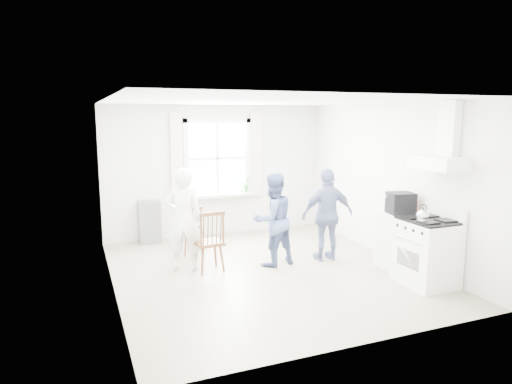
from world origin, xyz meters
The scene contains 15 objects.
room_shell centered at (0.00, 0.00, 1.30)m, with size 4.62×5.12×2.64m.
window_assembly centered at (0.00, 2.45, 1.46)m, with size 1.88×0.24×1.70m.
range_hood centered at (2.07, -1.35, 1.90)m, with size 0.45×0.76×0.94m.
shelf_unit centered at (-1.40, 2.33, 0.40)m, with size 0.40×0.30×0.80m, color slate.
gas_stove centered at (1.91, -1.35, 0.48)m, with size 0.68×0.76×1.12m.
kettle centered at (1.73, -1.43, 1.04)m, with size 0.17×0.17×0.25m.
low_cabinet centered at (1.98, -0.65, 0.45)m, with size 0.50×0.55×0.90m, color white.
stereo_stack centered at (1.95, -0.70, 1.06)m, with size 0.43×0.40×0.33m.
cardboard_box centered at (2.02, -0.74, 1.00)m, with size 0.30×0.22×0.19m, color #A67650.
windsor_chair_a centered at (-0.84, 1.28, 0.53)m, with size 0.41×0.40×0.86m.
windsor_chair_b centered at (-0.79, 0.27, 0.59)m, with size 0.44×0.43×0.98m.
person_left centered at (-1.14, 0.57, 0.81)m, with size 0.59×0.59×1.61m, color white.
person_mid centered at (0.23, 0.26, 0.75)m, with size 0.73×0.73×1.50m, color #495988.
person_right centered at (1.18, 0.16, 0.77)m, with size 0.90×0.90×1.54m, color navy.
potted_plant centered at (0.56, 2.36, 1.01)m, with size 0.18×0.18×0.32m, color #367A37.
Camera 1 is at (-2.66, -6.24, 2.38)m, focal length 32.00 mm.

